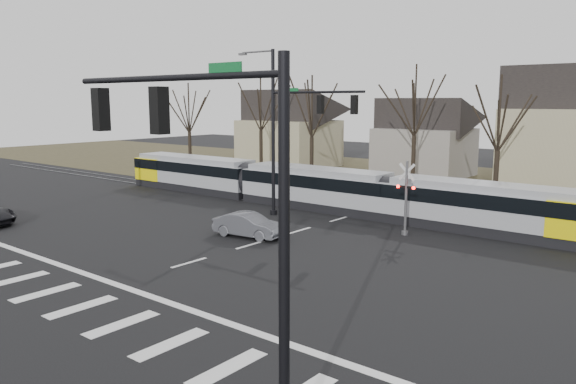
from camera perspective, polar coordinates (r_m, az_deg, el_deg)
The scene contains 14 objects.
ground at distance 24.29m, azimuth -13.59°, elevation -8.04°, with size 140.00×140.00×0.00m, color black.
grass_verge at distance 50.09m, azimuth 16.75°, elevation 0.71°, with size 140.00×28.00×0.01m, color #38331E.
crosswalk at distance 22.23m, azimuth -21.90°, elevation -10.09°, with size 27.00×2.60×0.01m.
stop_line at distance 23.30m, azimuth -17.13°, elevation -8.93°, with size 28.00×0.35×0.01m, color silver.
lane_dashes at distance 35.97m, azimuth 7.02°, elevation -2.21°, with size 0.18×30.00×0.01m.
rail_pair at distance 35.80m, azimuth 6.85°, elevation -2.22°, with size 90.00×1.52×0.06m.
tram at distance 37.55m, azimuth 2.73°, elevation 0.62°, with size 35.80×2.66×2.71m.
sedan at distance 29.69m, azimuth -4.04°, elevation -3.36°, with size 4.03×1.90×1.28m, color #515359.
signal_pole_near_right at distance 11.77m, azimuth -7.53°, elevation -0.36°, with size 6.72×0.44×8.00m.
signal_pole_far at distance 33.80m, azimuth 0.55°, elevation 6.86°, with size 9.28×0.44×10.20m.
rail_crossing_signal at distance 30.46m, azimuth 11.89°, elevation -0.83°, with size 1.08×0.36×4.00m.
tree_row at distance 43.33m, azimuth 16.49°, elevation 6.08°, with size 59.20×7.20×10.00m.
house_a at distance 61.61m, azimuth 0.12°, elevation 6.79°, with size 9.72×8.64×8.60m.
house_b at distance 55.34m, azimuth 13.72°, elevation 5.74°, with size 8.64×7.56×7.65m.
Camera 1 is at (18.54, -13.99, 7.12)m, focal length 35.00 mm.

